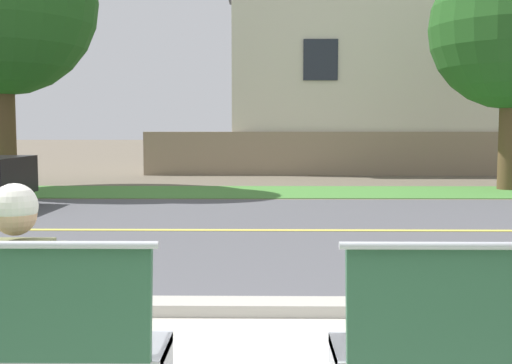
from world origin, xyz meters
TOP-DOWN VIEW (x-y plane):
  - ground_plane at (0.00, 8.00)m, footprint 140.00×140.00m
  - curb_edge at (0.00, 2.35)m, footprint 44.00×0.30m
  - street_asphalt at (0.00, 6.50)m, footprint 52.00×8.00m
  - road_centre_line at (0.00, 6.50)m, footprint 48.00×0.14m
  - far_verge_grass at (0.00, 12.09)m, footprint 48.00×2.80m
  - seated_person_olive at (-1.15, 0.45)m, footprint 0.52×0.68m
  - garden_wall at (2.70, 17.47)m, footprint 13.00×0.36m
  - house_across_street at (4.19, 20.67)m, footprint 11.13×6.91m

SIDE VIEW (x-z plane):
  - ground_plane at x=0.00m, z-range 0.00..0.00m
  - street_asphalt at x=0.00m, z-range 0.00..0.01m
  - far_verge_grass at x=0.00m, z-range 0.00..0.02m
  - road_centre_line at x=0.00m, z-range 0.01..0.01m
  - curb_edge at x=0.00m, z-range 0.00..0.11m
  - seated_person_olive at x=-1.15m, z-range 0.05..1.30m
  - garden_wall at x=2.70m, z-range 0.00..1.40m
  - house_across_street at x=4.19m, z-range 0.05..7.34m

